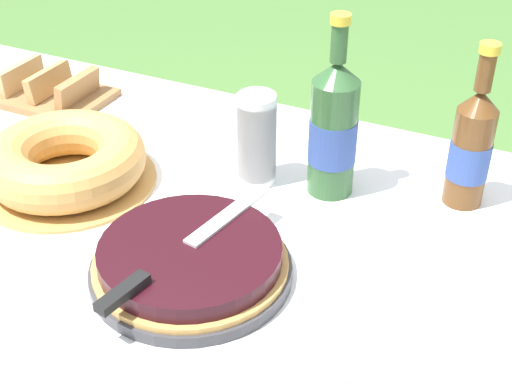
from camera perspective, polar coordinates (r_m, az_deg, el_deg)
name	(u,v)px	position (r m, az deg, el deg)	size (l,w,h in m)	color
garden_table	(181,246)	(1.29, -5.99, -4.33)	(1.82, 0.93, 0.73)	brown
tablecloth	(180,221)	(1.26, -6.13, -2.36)	(1.83, 0.94, 0.10)	white
berry_tart	(191,262)	(1.10, -5.25, -5.57)	(0.31, 0.31, 0.06)	#38383D
serving_knife	(177,253)	(1.06, -6.38, -4.87)	(0.09, 0.37, 0.01)	silver
bundt_cake	(66,161)	(1.35, -14.99, 2.43)	(0.33, 0.33, 0.09)	tan
cup_stack	(257,139)	(1.29, 0.05, 4.25)	(0.07, 0.07, 0.18)	white
cider_bottle_green	(333,129)	(1.25, 6.20, 5.00)	(0.09, 0.09, 0.33)	#2D562D
cider_bottle_amber	(471,147)	(1.27, 16.83, 3.45)	(0.07, 0.07, 0.30)	brown
bread_board	(50,91)	(1.69, -16.15, 7.77)	(0.26, 0.18, 0.07)	olive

